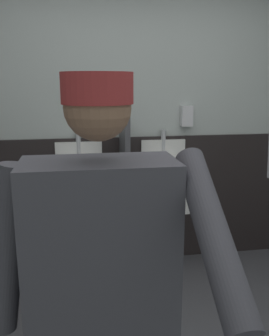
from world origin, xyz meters
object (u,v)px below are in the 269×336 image
Objects in this scene: soap_dispenser at (187,116)px; urinal_left at (80,187)px; urinal_middle at (166,183)px; person at (102,287)px.

urinal_left is at bearing -172.90° from soap_dispenser.
soap_dispenser reaches higher than urinal_middle.
urinal_left and urinal_middle have the same top height.
person reaches higher than urinal_left.
urinal_left is 1.13m from soap_dispenser.
urinal_left is 0.75m from urinal_middle.
urinal_middle is at bearing 0.00° from urinal_left.
urinal_middle is at bearing -150.30° from soap_dispenser.
person is at bearing -88.70° from urinal_left.
urinal_left is 1.96m from person.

